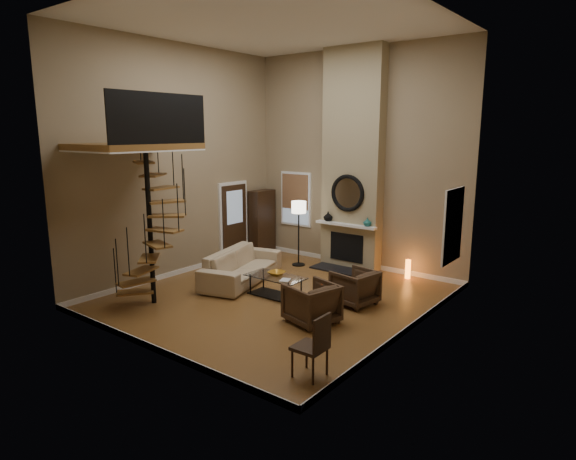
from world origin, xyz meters
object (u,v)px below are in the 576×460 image
Objects in this scene: armchair_far at (314,305)px; floor_lamp at (299,212)px; sofa at (241,265)px; side_chair at (315,343)px; hutch at (262,221)px; armchair_near at (357,288)px; accent_lamp at (408,269)px; coffee_table at (275,284)px.

floor_lamp reaches higher than armchair_far.
side_chair is (3.95, -2.72, 0.13)m from sofa.
floor_lamp is at bearing -21.21° from sofa.
hutch is 1.74m from floor_lamp.
armchair_near reaches higher than accent_lamp.
hutch is 2.84m from sofa.
coffee_table is at bearing -45.22° from hutch.
accent_lamp is (3.01, 2.56, -0.15)m from sofa.
floor_lamp is (0.20, 1.98, 1.02)m from sofa.
armchair_near is at bearing -170.83° from armchair_far.
floor_lamp is 6.07m from side_chair.
side_chair is at bearing -139.84° from sofa.
side_chair is at bearing 29.59° from armchair_near.
sofa reaches higher than armchair_far.
armchair_far is at bearing -125.75° from sofa.
coffee_table is at bearing -120.87° from accent_lamp.
armchair_near is at bearing 108.73° from side_chair.
armchair_far is at bearing -25.43° from coffee_table.
armchair_near is 0.93× the size of armchair_far.
sofa is 2.98m from armchair_far.
hutch reaches higher than accent_lamp.
armchair_far reaches higher than armchair_near.
sofa is at bearing -95.06° from armchair_far.
accent_lamp is at bearing -168.21° from armchair_far.
accent_lamp is (1.73, 2.89, -0.03)m from coffee_table.
sofa reaches higher than armchair_near.
floor_lamp reaches higher than coffee_table.
coffee_table is (2.71, -2.73, -0.67)m from hutch.
floor_lamp is at bearing 128.60° from side_chair.
side_chair is (2.67, -2.39, 0.24)m from coffee_table.
side_chair reaches higher than sofa.
armchair_near reaches higher than coffee_table.
sofa is 4.80m from side_chair.
sofa is at bearing -95.88° from floor_lamp.
sofa reaches higher than coffee_table.
accent_lamp is (0.08, 2.27, -0.10)m from armchair_near.
hutch is 3.89× the size of accent_lamp.
side_chair is at bearing -43.63° from hutch.
armchair_far is 0.89× the size of side_chair.
armchair_near is (4.35, -2.11, -0.60)m from hutch.
hutch is 2.20× the size of armchair_near.
hutch reaches higher than side_chair.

